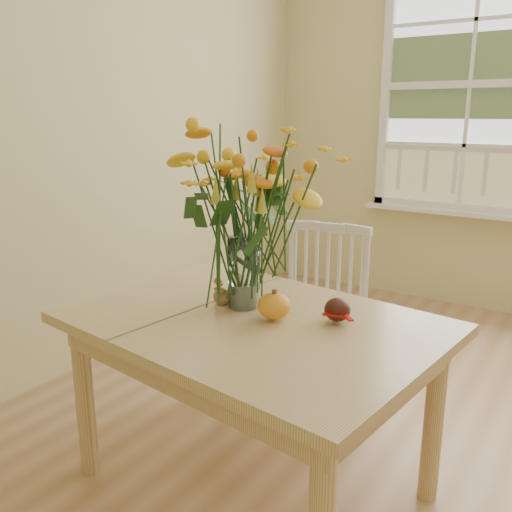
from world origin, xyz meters
The scene contains 7 objects.
wall_left centered at (-2.00, 0.00, 1.35)m, with size 0.02×4.50×2.70m, color beige.
dining_table centered at (-0.65, -0.24, 0.58)m, with size 1.35×1.04×0.67m.
windsor_chair centered at (-0.71, 0.41, 0.48)m, with size 0.46×0.44×0.86m.
flower_vase centered at (-0.75, -0.16, 1.06)m, with size 0.55×0.55×0.65m.
pumpkin centered at (-0.58, -0.21, 0.72)m, with size 0.12×0.12×0.09m, color orange.
turkey_figurine centered at (-0.81, -0.21, 0.71)m, with size 0.09×0.08×0.10m.
dark_gourd centered at (-0.39, -0.11, 0.71)m, with size 0.13×0.10×0.08m.
Camera 1 is at (0.34, -1.71, 1.37)m, focal length 38.00 mm.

